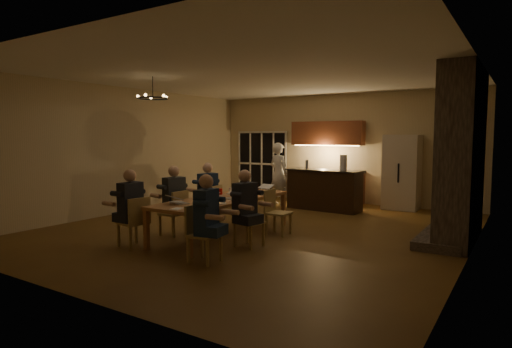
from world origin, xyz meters
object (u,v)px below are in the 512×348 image
at_px(plate_left, 176,202).
at_px(laptop_b, 206,199).
at_px(person_right_mid, 245,209).
at_px(mug_mid, 246,192).
at_px(dining_table, 223,217).
at_px(standing_person, 279,174).
at_px(laptop_f, 263,187).
at_px(redcup_mid, 220,192).
at_px(laptop_d, 231,193).
at_px(laptop_a, 180,197).
at_px(person_left_far, 208,194).
at_px(can_silver, 206,199).
at_px(chair_left_far, 209,206).
at_px(plate_near, 219,203).
at_px(chair_left_near, 133,222).
at_px(refrigerator, 402,172).
at_px(laptop_e, 245,186).
at_px(chair_right_far, 278,212).
at_px(plate_far, 264,194).
at_px(chandelier, 153,98).
at_px(chair_left_mid, 173,213).
at_px(redcup_near, 198,206).
at_px(person_left_near, 131,208).
at_px(mug_back, 231,190).
at_px(person_right_near, 207,219).
at_px(can_right, 245,195).
at_px(bar_island, 324,190).
at_px(laptop_c, 214,191).
at_px(can_cola, 257,187).
at_px(person_left_mid, 174,200).
at_px(mug_front, 208,198).
at_px(bar_bottle, 307,164).
at_px(bar_blender, 343,163).

bearing_deg(plate_left, laptop_b, 4.82).
distance_m(person_right_mid, mug_mid, 1.41).
height_order(dining_table, standing_person, standing_person).
relative_size(standing_person, laptop_f, 5.56).
bearing_deg(redcup_mid, dining_table, -46.64).
bearing_deg(laptop_d, laptop_a, -98.78).
xyz_separation_m(person_left_far, laptop_b, (1.17, -1.50, 0.17)).
relative_size(mug_mid, can_silver, 0.83).
bearing_deg(chair_left_far, plate_near, 37.86).
bearing_deg(mug_mid, chair_left_near, -113.57).
bearing_deg(refrigerator, redcup_mid, -118.35).
bearing_deg(plate_near, laptop_e, 109.67).
bearing_deg(chair_right_far, plate_far, 68.08).
distance_m(chandelier, plate_left, 2.52).
xyz_separation_m(chair_left_near, laptop_d, (1.05, 1.51, 0.42)).
xyz_separation_m(chair_left_mid, laptop_a, (0.65, -0.50, 0.42)).
bearing_deg(redcup_near, person_left_near, -166.59).
bearing_deg(dining_table, refrigerator, 66.85).
distance_m(chandelier, laptop_f, 2.99).
xyz_separation_m(person_left_far, standing_person, (-0.08, 3.30, 0.20)).
bearing_deg(mug_back, chair_left_far, -155.31).
relative_size(person_right_near, can_right, 11.50).
height_order(chair_left_far, standing_person, standing_person).
bearing_deg(laptop_d, chair_right_far, 63.09).
distance_m(standing_person, laptop_b, 4.96).
relative_size(refrigerator, bar_island, 0.98).
xyz_separation_m(dining_table, chair_left_near, (-0.84, -1.54, 0.07)).
relative_size(laptop_f, redcup_mid, 2.67).
xyz_separation_m(person_left_near, laptop_c, (0.57, 1.63, 0.17)).
distance_m(refrigerator, mug_back, 4.99).
bearing_deg(dining_table, can_right, 35.85).
height_order(dining_table, redcup_near, redcup_near).
relative_size(person_left_far, plate_near, 5.08).
bearing_deg(person_right_mid, can_cola, 38.70).
bearing_deg(person_left_mid, laptop_a, 60.45).
relative_size(mug_front, mug_back, 1.00).
bearing_deg(person_right_near, refrigerator, -20.31).
bearing_deg(laptop_d, redcup_mid, 160.31).
distance_m(refrigerator, person_right_near, 6.82).
relative_size(chair_left_near, person_left_mid, 0.64).
bearing_deg(plate_left, bar_bottle, 86.14).
bearing_deg(chair_left_far, chandelier, -55.06).
height_order(person_right_mid, bar_blender, bar_blender).
xyz_separation_m(laptop_f, plate_near, (0.14, -1.73, -0.10)).
xyz_separation_m(chandelier, laptop_e, (1.42, 1.32, -1.89)).
distance_m(person_left_far, laptop_a, 1.73).
bearing_deg(redcup_near, laptop_e, 106.13).
bearing_deg(chandelier, can_silver, -14.51).
relative_size(chandelier, can_silver, 5.42).
xyz_separation_m(mug_mid, can_cola, (-0.26, 0.84, 0.01)).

